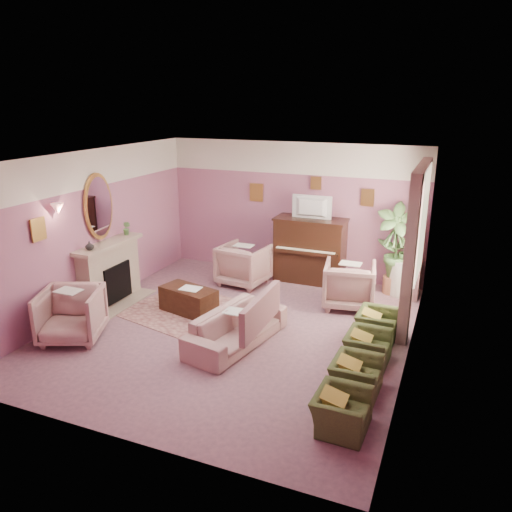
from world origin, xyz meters
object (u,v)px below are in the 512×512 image
at_px(television, 311,206).
at_px(olive_chair_c, 368,343).
at_px(floral_armchair_left, 244,262).
at_px(side_table, 402,277).
at_px(sofa, 237,321).
at_px(piano, 310,251).
at_px(olive_chair_d, 377,320).
at_px(floral_armchair_front, 71,312).
at_px(coffee_table, 189,300).
at_px(olive_chair_a, 342,405).
at_px(floral_armchair_right, 349,282).
at_px(olive_chair_b, 356,371).

relative_size(television, olive_chair_c, 1.16).
bearing_deg(floral_armchair_left, side_table, 11.99).
bearing_deg(sofa, floral_armchair_left, 111.13).
xyz_separation_m(piano, olive_chair_d, (1.73, -2.10, -0.35)).
bearing_deg(television, olive_chair_d, -49.93).
xyz_separation_m(piano, television, (0.00, -0.05, 0.95)).
relative_size(television, floral_armchair_front, 0.87).
height_order(coffee_table, sofa, sofa).
bearing_deg(television, coffee_table, -123.46).
bearing_deg(olive_chair_a, floral_armchair_right, 100.89).
bearing_deg(floral_armchair_front, floral_armchair_left, 65.36).
distance_m(television, olive_chair_b, 4.28).
bearing_deg(olive_chair_d, sofa, -152.80).
distance_m(piano, olive_chair_a, 4.89).
height_order(sofa, olive_chair_b, sofa).
distance_m(piano, side_table, 1.90).
bearing_deg(coffee_table, side_table, 34.22).
bearing_deg(television, olive_chair_b, -64.93).
bearing_deg(floral_armchair_front, piano, 55.96).
distance_m(floral_armchair_front, olive_chair_d, 4.79).
distance_m(floral_armchair_right, floral_armchair_front, 4.75).
bearing_deg(piano, sofa, -94.42).
height_order(olive_chair_b, olive_chair_d, same).
distance_m(olive_chair_c, olive_chair_d, 0.82).
height_order(floral_armchair_left, floral_armchair_right, same).
distance_m(sofa, floral_armchair_left, 2.60).
distance_m(floral_armchair_front, olive_chair_a, 4.45).
relative_size(floral_armchair_left, floral_armchair_front, 1.00).
relative_size(piano, floral_armchair_left, 1.52).
height_order(floral_armchair_right, olive_chair_d, floral_armchair_right).
height_order(floral_armchair_right, olive_chair_a, floral_armchair_right).
relative_size(television, olive_chair_d, 1.16).
bearing_deg(olive_chair_c, television, 121.01).
bearing_deg(olive_chair_c, floral_armchair_left, 142.46).
distance_m(television, floral_armchair_left, 1.76).
height_order(piano, olive_chair_c, piano).
height_order(television, side_table, television).
height_order(floral_armchair_left, floral_armchair_front, same).
xyz_separation_m(piano, floral_armchair_right, (1.05, -1.02, -0.19)).
height_order(sofa, olive_chair_d, sofa).
height_order(floral_armchair_front, olive_chair_b, floral_armchair_front).
xyz_separation_m(floral_armchair_right, side_table, (0.82, 0.98, -0.11)).
distance_m(coffee_table, floral_armchair_left, 1.71).
bearing_deg(floral_armchair_left, olive_chair_b, -46.41).
height_order(olive_chair_a, side_table, side_table).
relative_size(olive_chair_c, olive_chair_d, 1.00).
height_order(sofa, olive_chair_c, sofa).
relative_size(sofa, olive_chair_d, 2.70).
height_order(piano, olive_chair_b, piano).
bearing_deg(olive_chair_a, television, 110.94).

